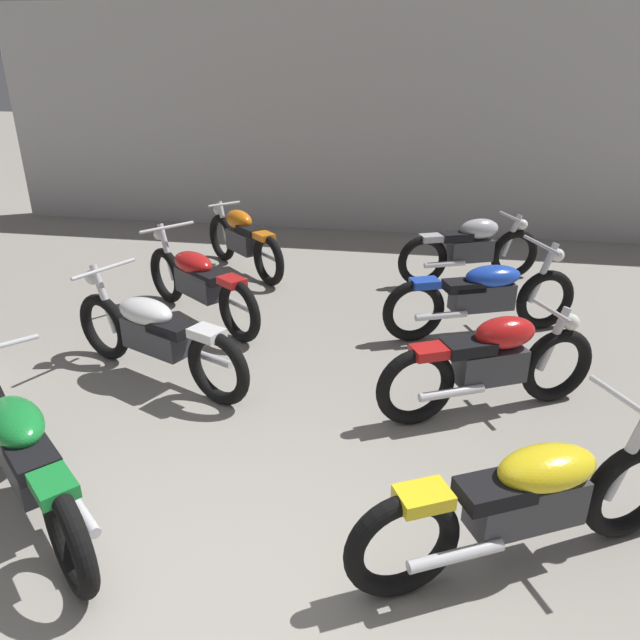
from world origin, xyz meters
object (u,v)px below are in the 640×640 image
at_px(motorcycle_left_row_2, 199,282).
at_px(motorcycle_left_row_3, 243,240).
at_px(motorcycle_left_row_1, 155,334).
at_px(motorcycle_right_row_3, 471,248).
at_px(motorcycle_right_row_2, 483,295).
at_px(motorcycle_right_row_1, 491,363).
at_px(motorcycle_right_row_0, 529,500).
at_px(motorcycle_left_row_0, 25,455).

xyz_separation_m(motorcycle_left_row_2, motorcycle_left_row_3, (-0.00, 1.69, 0.01)).
xyz_separation_m(motorcycle_left_row_1, motorcycle_left_row_2, (-0.11, 1.38, 0.00)).
relative_size(motorcycle_left_row_2, motorcycle_right_row_3, 0.97).
relative_size(motorcycle_left_row_3, motorcycle_right_row_2, 0.73).
bearing_deg(motorcycle_left_row_1, motorcycle_left_row_3, 92.10).
relative_size(motorcycle_right_row_2, motorcycle_right_row_3, 1.10).
bearing_deg(motorcycle_right_row_1, motorcycle_right_row_2, 88.46).
bearing_deg(motorcycle_right_row_2, motorcycle_left_row_3, 153.46).
xyz_separation_m(motorcycle_left_row_3, motorcycle_right_row_3, (3.05, 0.13, 0.00)).
distance_m(motorcycle_right_row_1, motorcycle_right_row_3, 3.23).
relative_size(motorcycle_left_row_2, motorcycle_right_row_0, 0.91).
xyz_separation_m(motorcycle_left_row_2, motorcycle_right_row_1, (3.04, -1.41, 0.01)).
height_order(motorcycle_left_row_1, motorcycle_right_row_0, same).
height_order(motorcycle_left_row_3, motorcycle_right_row_2, motorcycle_right_row_2).
relative_size(motorcycle_right_row_0, motorcycle_right_row_1, 1.09).
height_order(motorcycle_left_row_3, motorcycle_right_row_3, same).
height_order(motorcycle_left_row_1, motorcycle_right_row_1, motorcycle_left_row_1).
bearing_deg(motorcycle_left_row_0, motorcycle_right_row_2, 48.03).
relative_size(motorcycle_right_row_0, motorcycle_right_row_3, 1.07).
bearing_deg(motorcycle_left_row_2, motorcycle_right_row_2, 2.76).
distance_m(motorcycle_left_row_3, motorcycle_right_row_3, 3.05).
distance_m(motorcycle_left_row_1, motorcycle_right_row_0, 3.45).
bearing_deg(motorcycle_right_row_3, motorcycle_right_row_0, -89.11).
distance_m(motorcycle_left_row_3, motorcycle_right_row_0, 5.69).
xyz_separation_m(motorcycle_right_row_2, motorcycle_right_row_3, (-0.05, 1.67, 0.01)).
bearing_deg(motorcycle_right_row_3, motorcycle_left_row_2, -149.11).
height_order(motorcycle_right_row_2, motorcycle_right_row_3, motorcycle_right_row_2).
xyz_separation_m(motorcycle_left_row_3, motorcycle_right_row_1, (3.05, -3.11, 0.00)).
relative_size(motorcycle_left_row_1, motorcycle_left_row_3, 1.36).
relative_size(motorcycle_left_row_2, motorcycle_left_row_3, 1.20).
xyz_separation_m(motorcycle_right_row_1, motorcycle_right_row_2, (0.04, 1.56, -0.01)).
bearing_deg(motorcycle_right_row_0, motorcycle_left_row_3, 123.28).
bearing_deg(motorcycle_left_row_0, motorcycle_right_row_3, 59.42).
distance_m(motorcycle_left_row_1, motorcycle_left_row_3, 3.07).
height_order(motorcycle_left_row_0, motorcycle_right_row_0, same).
bearing_deg(motorcycle_left_row_0, motorcycle_left_row_1, 89.08).
distance_m(motorcycle_left_row_0, motorcycle_left_row_1, 1.82).
xyz_separation_m(motorcycle_left_row_0, motorcycle_left_row_3, (-0.08, 4.89, 0.01)).
distance_m(motorcycle_left_row_1, motorcycle_left_row_2, 1.38).
bearing_deg(motorcycle_right_row_3, motorcycle_left_row_0, -120.58).
bearing_deg(motorcycle_left_row_3, motorcycle_right_row_1, -45.54).
distance_m(motorcycle_left_row_2, motorcycle_right_row_1, 3.36).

